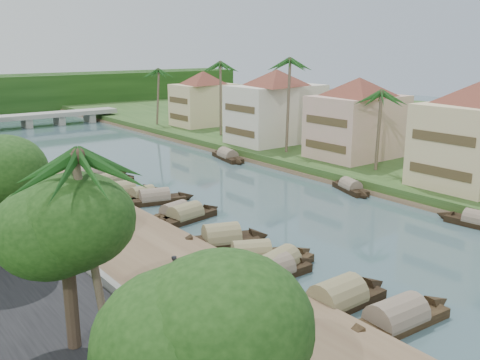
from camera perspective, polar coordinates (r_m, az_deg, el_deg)
ground at (r=45.11m, az=9.07°, el=-4.96°), size 220.00×220.00×0.00m
left_bank at (r=53.32m, az=-19.50°, el=-2.16°), size 10.00×180.00×0.80m
right_bank at (r=71.61m, az=8.03°, el=2.73°), size 16.00×180.00×1.20m
retaining_wall at (r=52.03m, az=-23.96°, el=-1.89°), size 0.40×180.00×1.10m
far_right_fill at (r=101.06m, az=23.01°, el=5.06°), size 60.00×220.00×1.15m
treeline at (r=133.22m, az=-24.08°, el=8.39°), size 120.00×14.00×8.00m
bridge at (r=106.57m, az=-20.29°, el=6.35°), size 28.00×4.00×2.40m
building_near at (r=57.64m, az=24.01°, el=4.71°), size 14.85×14.85×10.20m
building_mid at (r=67.46m, az=12.43°, el=6.60°), size 14.11×14.11×9.70m
building_far at (r=76.47m, az=3.87°, el=7.95°), size 15.59×15.59×10.20m
building_distant at (r=92.95m, az=-3.91°, el=8.75°), size 12.62×12.62×9.20m
sampan_0 at (r=30.66m, az=16.31°, el=-14.11°), size 9.27×2.43×2.39m
sampan_1 at (r=31.99m, az=10.34°, el=-12.49°), size 8.78×2.37×2.56m
sampan_2 at (r=35.96m, az=4.06°, el=-9.18°), size 8.83×3.87×2.28m
sampan_3 at (r=35.05m, az=3.38°, el=-9.82°), size 7.97×1.93×2.15m
sampan_4 at (r=37.60m, az=1.22°, el=-8.07°), size 7.64×4.93×2.19m
sampan_5 at (r=40.59m, az=-1.98°, el=-6.36°), size 8.01×4.45×2.47m
sampan_6 at (r=46.97m, az=-6.95°, el=-3.58°), size 6.81×2.97×2.02m
sampan_7 at (r=46.15m, az=-5.84°, el=-3.86°), size 8.37×3.03×2.19m
sampan_8 at (r=52.77m, az=-10.31°, el=-1.71°), size 6.27×1.74×1.98m
sampan_9 at (r=51.57m, az=-9.11°, el=-2.03°), size 8.28×3.60×2.08m
sampan_10 at (r=54.39m, az=-12.67°, el=-1.34°), size 8.66×3.15×2.32m
sampan_11 at (r=58.75m, az=-13.70°, el=-0.25°), size 7.70×4.08×2.18m
sampan_12 at (r=62.22m, az=-15.73°, el=0.42°), size 9.64×2.30×2.26m
sampan_13 at (r=65.65m, az=-17.62°, el=0.98°), size 6.68×1.99×1.86m
sampan_15 at (r=56.14m, az=11.69°, el=-0.82°), size 3.49×6.92×1.88m
sampan_16 at (r=70.50m, az=-1.33°, el=2.53°), size 3.30×8.92×2.15m
canoe_1 at (r=36.06m, az=1.91°, el=-9.64°), size 4.52×0.94×0.73m
canoe_2 at (r=52.58m, az=-13.04°, el=-2.26°), size 5.35×1.06×0.77m
palm_1 at (r=60.04m, az=14.77°, el=8.84°), size 3.20×3.20×10.07m
palm_2 at (r=68.36m, az=5.20°, el=12.41°), size 3.20×3.20×13.25m
palm_3 at (r=81.55m, az=-2.12°, el=12.17°), size 3.20×3.20×12.41m
palm_4 at (r=22.69m, az=-15.50°, el=2.33°), size 3.20×3.20×10.55m
palm_7 at (r=94.31m, az=-8.97°, el=11.39°), size 3.20×3.20×10.87m
tree_0 at (r=15.34m, az=-3.96°, el=-16.26°), size 5.03×5.03×7.66m
tree_1 at (r=24.13m, az=-18.20°, el=-4.80°), size 5.03×5.03×7.87m
tree_6 at (r=80.96m, az=5.85°, el=8.00°), size 4.96×4.96×6.93m
person_near at (r=32.43m, az=-6.91°, el=-9.48°), size 0.76×0.77×1.80m
person_far at (r=42.90m, az=-16.46°, el=-4.24°), size 0.77×0.63×1.46m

